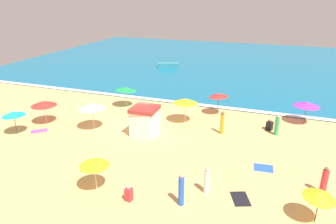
{
  "coord_description": "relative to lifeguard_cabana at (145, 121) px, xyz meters",
  "views": [
    {
      "loc": [
        10.62,
        -22.65,
        10.64
      ],
      "look_at": [
        1.9,
        1.53,
        0.8
      ],
      "focal_mm": 33.24,
      "sensor_mm": 36.0,
      "label": 1
    }
  ],
  "objects": [
    {
      "name": "beach_umbrella_7",
      "position": [
        -9.08,
        -0.8,
        0.65
      ],
      "size": [
        2.45,
        2.46,
        2.06
      ],
      "color": "silver",
      "rests_on": "ground_plane"
    },
    {
      "name": "beach_umbrella_8",
      "position": [
        2.28,
        3.52,
        0.81
      ],
      "size": [
        2.64,
        2.65,
        2.25
      ],
      "color": "silver",
      "rests_on": "ground_plane"
    },
    {
      "name": "wave_breaker_foam",
      "position": [
        -1.19,
        8.18,
        -1.09
      ],
      "size": [
        57.0,
        0.7,
        0.01
      ],
      "primitive_type": "cube",
      "color": "white",
      "rests_on": "ocean_water"
    },
    {
      "name": "beach_umbrella_1",
      "position": [
        -4.45,
        -0.47,
        0.87
      ],
      "size": [
        3.08,
        3.08,
        2.31
      ],
      "color": "silver",
      "rests_on": "ground_plane"
    },
    {
      "name": "beach_umbrella_2",
      "position": [
        12.06,
        -6.57,
        0.47
      ],
      "size": [
        2.18,
        2.18,
        1.97
      ],
      "color": "#4C3823",
      "rests_on": "ground_plane"
    },
    {
      "name": "lifeguard_cabana",
      "position": [
        0.0,
        0.0,
        0.0
      ],
      "size": [
        1.97,
        2.08,
        2.34
      ],
      "color": "white",
      "rests_on": "ground_plane"
    },
    {
      "name": "beachgoer_3",
      "position": [
        5.4,
        -7.51,
        -0.27
      ],
      "size": [
        0.42,
        0.42,
        1.92
      ],
      "color": "blue",
      "rests_on": "ground_plane"
    },
    {
      "name": "beachgoer_4",
      "position": [
        2.59,
        -8.11,
        -0.75
      ],
      "size": [
        0.39,
        0.39,
        0.98
      ],
      "color": "red",
      "rests_on": "ground_plane"
    },
    {
      "name": "beach_umbrella_6",
      "position": [
        4.59,
        6.34,
        0.73
      ],
      "size": [
        1.96,
        1.94,
        2.18
      ],
      "color": "#4C3823",
      "rests_on": "ground_plane"
    },
    {
      "name": "beach_umbrella_0",
      "position": [
        -4.41,
        5.43,
        0.67
      ],
      "size": [
        2.81,
        2.82,
        2.15
      ],
      "color": "silver",
      "rests_on": "ground_plane"
    },
    {
      "name": "beachgoer_1",
      "position": [
        6.42,
        -5.98,
        -0.4
      ],
      "size": [
        0.47,
        0.47,
        1.65
      ],
      "color": "white",
      "rests_on": "ground_plane"
    },
    {
      "name": "small_boat_0",
      "position": [
        -6.34,
        23.01,
        -0.75
      ],
      "size": [
        3.28,
        1.91,
        0.68
      ],
      "color": "teal",
      "rests_on": "ocean_water"
    },
    {
      "name": "beachgoer_6",
      "position": [
        5.74,
        2.27,
        -0.25
      ],
      "size": [
        0.37,
        0.37,
        1.9
      ],
      "color": "orange",
      "rests_on": "ground_plane"
    },
    {
      "name": "ground_plane",
      "position": [
        -1.19,
        1.88,
        -1.19
      ],
      "size": [
        60.0,
        60.0,
        0.0
      ],
      "primitive_type": "plane",
      "color": "#E5B26B"
    },
    {
      "name": "ocean_water",
      "position": [
        -1.19,
        29.88,
        -1.14
      ],
      "size": [
        60.0,
        44.0,
        0.1
      ],
      "primitive_type": "cube",
      "color": "#146B93",
      "rests_on": "ground_plane"
    },
    {
      "name": "beach_towel_2",
      "position": [
        -8.52,
        -2.37,
        -1.18
      ],
      "size": [
        1.46,
        1.4,
        0.01
      ],
      "color": "#D84CA5",
      "rests_on": "ground_plane"
    },
    {
      "name": "beachgoer_0",
      "position": [
        9.33,
        4.33,
        -0.8
      ],
      "size": [
        0.61,
        0.61,
        0.94
      ],
      "color": "black",
      "rests_on": "ground_plane"
    },
    {
      "name": "beachgoer_5",
      "position": [
        9.9,
        3.5,
        -0.37
      ],
      "size": [
        0.49,
        0.49,
        1.73
      ],
      "color": "green",
      "rests_on": "ground_plane"
    },
    {
      "name": "beach_umbrella_4",
      "position": [
        -9.82,
        -3.41,
        0.57
      ],
      "size": [
        2.05,
        2.04,
        1.98
      ],
      "color": "#4C3823",
      "rests_on": "ground_plane"
    },
    {
      "name": "beach_towel_3",
      "position": [
        9.32,
        -2.12,
        -1.18
      ],
      "size": [
        1.32,
        1.1,
        0.01
      ],
      "color": "blue",
      "rests_on": "ground_plane"
    },
    {
      "name": "beach_towel_0",
      "position": [
        8.34,
        -5.92,
        -1.18
      ],
      "size": [
        1.34,
        1.58,
        0.01
      ],
      "color": "black",
      "rests_on": "ground_plane"
    },
    {
      "name": "beach_umbrella_5",
      "position": [
        12.13,
        6.79,
        0.6
      ],
      "size": [
        2.63,
        2.63,
        2.01
      ],
      "color": "#4C3823",
      "rests_on": "ground_plane"
    },
    {
      "name": "beach_umbrella_3",
      "position": [
        0.41,
        -7.9,
        0.58
      ],
      "size": [
        2.3,
        2.3,
        1.94
      ],
      "color": "silver",
      "rests_on": "ground_plane"
    },
    {
      "name": "beachgoer_2",
      "position": [
        12.64,
        -3.79,
        -0.4
      ],
      "size": [
        0.51,
        0.51,
        1.69
      ],
      "color": "red",
      "rests_on": "ground_plane"
    }
  ]
}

